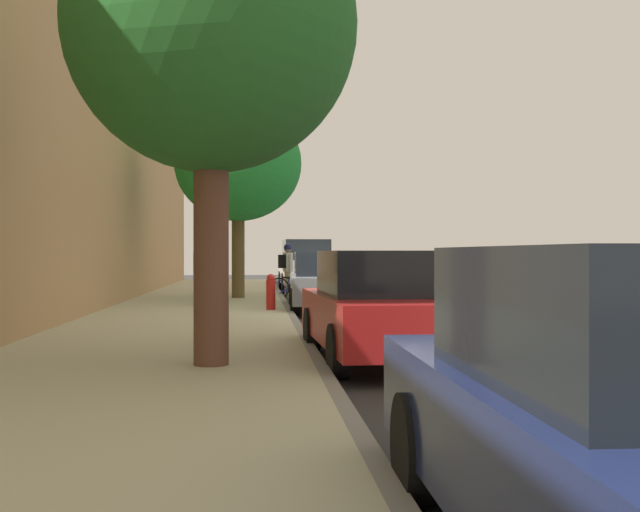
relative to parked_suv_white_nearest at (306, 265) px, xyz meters
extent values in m
plane|color=#2E2E2E|center=(-0.44, 12.25, -1.03)|extent=(70.57, 70.57, 0.00)
cube|color=#B4B292|center=(3.36, 12.25, -0.95)|extent=(4.31, 44.11, 0.15)
cube|color=gray|center=(1.13, 12.25, -0.95)|extent=(0.16, 44.11, 0.15)
cube|color=white|center=(-3.24, -8.70, -1.02)|extent=(0.14, 2.20, 0.01)
cube|color=white|center=(-3.24, -4.50, -1.02)|extent=(0.14, 2.20, 0.01)
cube|color=white|center=(-3.24, -0.30, -1.02)|extent=(0.14, 2.20, 0.01)
cube|color=white|center=(-3.24, 3.90, -1.02)|extent=(0.14, 2.20, 0.01)
cube|color=white|center=(-3.24, 8.10, -1.02)|extent=(0.14, 2.20, 0.01)
cube|color=white|center=(-3.24, 12.30, -1.02)|extent=(0.14, 2.20, 0.01)
cube|color=white|center=(-3.24, 16.50, -1.02)|extent=(0.14, 2.20, 0.01)
cube|color=white|center=(-0.34, 12.25, -1.02)|extent=(0.12, 44.11, 0.01)
cube|color=tan|center=(5.77, 12.25, 2.34)|extent=(0.50, 44.11, 6.73)
cube|color=white|center=(0.00, 0.00, -0.25)|extent=(1.94, 4.72, 0.90)
cube|color=black|center=(0.00, 0.00, 0.58)|extent=(1.70, 3.12, 0.76)
cylinder|color=black|center=(0.86, 1.46, -0.65)|extent=(0.23, 0.76, 0.76)
cylinder|color=black|center=(-0.89, 1.45, -0.65)|extent=(0.23, 0.76, 0.76)
cylinder|color=black|center=(0.89, -1.45, -0.65)|extent=(0.23, 0.76, 0.76)
cylinder|color=black|center=(-0.86, -1.46, -0.65)|extent=(0.23, 0.76, 0.76)
cube|color=slate|center=(0.15, 10.59, -0.43)|extent=(1.89, 4.45, 0.64)
cube|color=black|center=(0.15, 10.59, 0.19)|extent=(1.61, 2.15, 0.60)
cylinder|color=black|center=(1.00, 11.93, -0.70)|extent=(0.24, 0.67, 0.66)
cylinder|color=black|center=(-0.62, 11.98, -0.70)|extent=(0.24, 0.67, 0.66)
cylinder|color=black|center=(0.91, 9.20, -0.70)|extent=(0.24, 0.67, 0.66)
cylinder|color=black|center=(-0.70, 9.25, -0.70)|extent=(0.24, 0.67, 0.66)
cube|color=maroon|center=(0.19, 19.85, -0.43)|extent=(1.94, 4.47, 0.64)
cube|color=black|center=(0.19, 19.85, 0.19)|extent=(1.64, 2.16, 0.60)
cylinder|color=black|center=(0.94, 21.24, -0.70)|extent=(0.25, 0.67, 0.66)
cylinder|color=black|center=(-0.68, 21.18, -0.70)|extent=(0.25, 0.67, 0.66)
cylinder|color=black|center=(1.05, 18.52, -0.70)|extent=(0.25, 0.67, 0.66)
cylinder|color=black|center=(-0.57, 18.45, -0.70)|extent=(0.25, 0.67, 0.66)
cylinder|color=black|center=(0.95, 25.91, -0.70)|extent=(0.23, 0.66, 0.66)
torus|color=black|center=(0.15, 4.63, -0.68)|extent=(0.68, 0.21, 0.69)
torus|color=black|center=(1.16, 4.88, -0.68)|extent=(0.68, 0.21, 0.69)
cylinder|color=#1926A5|center=(0.53, 4.72, -0.59)|extent=(0.64, 0.19, 0.51)
cylinder|color=#1926A5|center=(0.88, 4.81, -0.60)|extent=(0.14, 0.07, 0.47)
cylinder|color=#1926A5|center=(0.58, 4.74, -0.36)|extent=(0.72, 0.21, 0.05)
cylinder|color=#1926A5|center=(1.00, 4.84, -0.76)|extent=(0.35, 0.12, 0.19)
cylinder|color=#1926A5|center=(1.05, 4.85, -0.53)|extent=(0.26, 0.10, 0.33)
cylinder|color=#1926A5|center=(0.19, 4.64, -0.52)|extent=(0.12, 0.06, 0.34)
cube|color=black|center=(0.93, 4.82, -0.33)|extent=(0.26, 0.16, 0.05)
cylinder|color=black|center=(0.23, 4.65, -0.29)|extent=(0.14, 0.45, 0.03)
cylinder|color=#C6B284|center=(0.83, 4.40, -0.59)|extent=(0.15, 0.15, 0.88)
cylinder|color=#C6B284|center=(0.89, 4.21, -0.59)|extent=(0.15, 0.15, 0.88)
cube|color=white|center=(0.86, 4.30, 0.16)|extent=(0.33, 0.43, 0.62)
cylinder|color=white|center=(0.78, 4.55, 0.13)|extent=(0.10, 0.10, 0.59)
cylinder|color=white|center=(0.93, 4.06, 0.13)|extent=(0.10, 0.10, 0.59)
sphere|color=#8C7351|center=(0.86, 4.30, 0.60)|extent=(0.25, 0.25, 0.25)
sphere|color=navy|center=(0.86, 4.30, 0.64)|extent=(0.28, 0.28, 0.28)
cube|color=black|center=(1.05, 4.36, 0.18)|extent=(0.26, 0.34, 0.44)
cylinder|color=brown|center=(2.44, 6.71, 0.62)|extent=(0.38, 0.38, 2.97)
ellipsoid|color=#228934|center=(2.44, 6.71, 3.14)|extent=(3.78, 3.78, 3.47)
cylinder|color=brown|center=(2.44, 21.00, 0.68)|extent=(0.42, 0.42, 3.10)
ellipsoid|color=#256427|center=(2.44, 21.00, 3.19)|extent=(3.49, 3.49, 3.53)
cylinder|color=black|center=(3.17, 9.80, -0.47)|extent=(0.15, 0.15, 0.80)
cylinder|color=black|center=(3.35, 9.70, -0.47)|extent=(0.15, 0.15, 0.80)
cube|color=black|center=(3.26, 9.75, 0.22)|extent=(0.44, 0.39, 0.57)
cylinder|color=black|center=(3.03, 9.88, 0.19)|extent=(0.10, 0.10, 0.54)
cylinder|color=black|center=(3.49, 9.63, 0.19)|extent=(0.10, 0.10, 0.54)
sphere|color=#D5796A|center=(3.26, 9.75, 0.61)|extent=(0.23, 0.23, 0.23)
cylinder|color=red|center=(1.56, 11.83, -0.52)|extent=(0.22, 0.22, 0.70)
sphere|color=red|center=(1.56, 11.83, -0.13)|extent=(0.20, 0.20, 0.20)
camera|label=1|loc=(1.90, 30.56, 0.47)|focal=44.72mm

